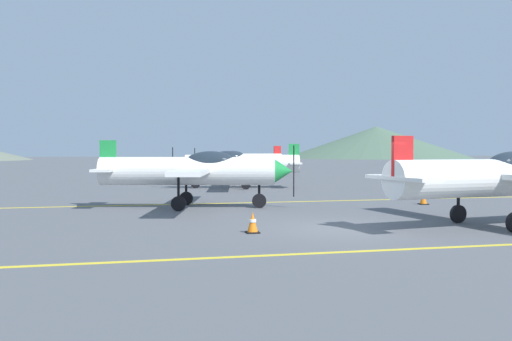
{
  "coord_description": "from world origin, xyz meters",
  "views": [
    {
      "loc": [
        -6.2,
        -14.98,
        2.27
      ],
      "look_at": [
        0.61,
        14.0,
        1.2
      ],
      "focal_mm": 38.76,
      "sensor_mm": 36.0,
      "label": 1
    }
  ],
  "objects_px": {
    "airplane_near": "(498,176)",
    "airplane_far": "(237,163)",
    "car_sedan": "(461,176)",
    "traffic_cone_side": "(253,223)",
    "traffic_cone_front": "(423,198)",
    "airplane_mid": "(195,170)",
    "airplane_back": "(240,160)"
  },
  "relations": [
    {
      "from": "airplane_near",
      "to": "airplane_far",
      "type": "height_order",
      "value": "same"
    },
    {
      "from": "car_sedan",
      "to": "traffic_cone_side",
      "type": "relative_size",
      "value": 7.9
    },
    {
      "from": "traffic_cone_front",
      "to": "airplane_far",
      "type": "bearing_deg",
      "value": 115.65
    },
    {
      "from": "airplane_mid",
      "to": "airplane_back",
      "type": "height_order",
      "value": "same"
    },
    {
      "from": "airplane_back",
      "to": "traffic_cone_front",
      "type": "relative_size",
      "value": 15.22
    },
    {
      "from": "airplane_mid",
      "to": "traffic_cone_side",
      "type": "relative_size",
      "value": 15.13
    },
    {
      "from": "airplane_near",
      "to": "car_sedan",
      "type": "relative_size",
      "value": 1.93
    },
    {
      "from": "airplane_mid",
      "to": "car_sedan",
      "type": "height_order",
      "value": "airplane_mid"
    },
    {
      "from": "traffic_cone_side",
      "to": "airplane_back",
      "type": "bearing_deg",
      "value": 79.11
    },
    {
      "from": "airplane_near",
      "to": "airplane_back",
      "type": "xyz_separation_m",
      "value": [
        -1.48,
        31.28,
        0.0
      ]
    },
    {
      "from": "airplane_mid",
      "to": "airplane_far",
      "type": "height_order",
      "value": "same"
    },
    {
      "from": "traffic_cone_front",
      "to": "traffic_cone_side",
      "type": "distance_m",
      "value": 10.78
    },
    {
      "from": "car_sedan",
      "to": "airplane_mid",
      "type": "bearing_deg",
      "value": -158.89
    },
    {
      "from": "airplane_near",
      "to": "airplane_far",
      "type": "distance_m",
      "value": 18.91
    },
    {
      "from": "airplane_near",
      "to": "traffic_cone_front",
      "type": "bearing_deg",
      "value": 78.14
    },
    {
      "from": "airplane_near",
      "to": "airplane_mid",
      "type": "xyz_separation_m",
      "value": [
        -8.15,
        7.44,
        0.0
      ]
    },
    {
      "from": "traffic_cone_front",
      "to": "traffic_cone_side",
      "type": "height_order",
      "value": "same"
    },
    {
      "from": "airplane_near",
      "to": "airplane_far",
      "type": "bearing_deg",
      "value": 103.0
    },
    {
      "from": "traffic_cone_front",
      "to": "airplane_back",
      "type": "bearing_deg",
      "value": 96.67
    },
    {
      "from": "airplane_near",
      "to": "airplane_mid",
      "type": "height_order",
      "value": "same"
    },
    {
      "from": "car_sedan",
      "to": "traffic_cone_side",
      "type": "bearing_deg",
      "value": -139.11
    },
    {
      "from": "airplane_near",
      "to": "car_sedan",
      "type": "height_order",
      "value": "airplane_near"
    },
    {
      "from": "airplane_mid",
      "to": "airplane_back",
      "type": "distance_m",
      "value": 24.76
    },
    {
      "from": "airplane_near",
      "to": "traffic_cone_side",
      "type": "bearing_deg",
      "value": 176.61
    },
    {
      "from": "airplane_far",
      "to": "car_sedan",
      "type": "height_order",
      "value": "airplane_far"
    },
    {
      "from": "airplane_back",
      "to": "traffic_cone_side",
      "type": "height_order",
      "value": "airplane_back"
    },
    {
      "from": "airplane_far",
      "to": "car_sedan",
      "type": "relative_size",
      "value": 1.92
    },
    {
      "from": "airplane_mid",
      "to": "airplane_far",
      "type": "xyz_separation_m",
      "value": [
        3.9,
        10.99,
        0.0
      ]
    },
    {
      "from": "airplane_near",
      "to": "traffic_cone_front",
      "type": "xyz_separation_m",
      "value": [
        1.4,
        6.65,
        -1.22
      ]
    },
    {
      "from": "car_sedan",
      "to": "traffic_cone_side",
      "type": "xyz_separation_m",
      "value": [
        -15.17,
        -13.14,
        -0.56
      ]
    },
    {
      "from": "airplane_back",
      "to": "traffic_cone_front",
      "type": "distance_m",
      "value": 24.82
    },
    {
      "from": "airplane_mid",
      "to": "airplane_far",
      "type": "distance_m",
      "value": 11.66
    }
  ]
}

